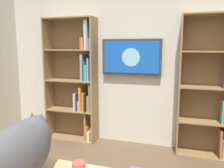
{
  "coord_description": "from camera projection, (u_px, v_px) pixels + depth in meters",
  "views": [
    {
      "loc": [
        -0.69,
        1.32,
        1.54
      ],
      "look_at": [
        0.07,
        -1.13,
        1.12
      ],
      "focal_mm": 37.08,
      "sensor_mm": 36.0,
      "label": 1
    }
  ],
  "objects": [
    {
      "name": "bookshelf_right",
      "position": [
        77.0,
        82.0,
        3.76
      ],
      "size": [
        0.84,
        0.28,
        2.0
      ],
      "color": "#937047",
      "rests_on": "ground"
    },
    {
      "name": "bookshelf_left",
      "position": [
        219.0,
        91.0,
        3.15
      ],
      "size": [
        0.85,
        0.28,
        1.98
      ],
      "color": "#937047",
      "rests_on": "ground"
    },
    {
      "name": "wall_mounted_tv",
      "position": [
        131.0,
        57.0,
        3.52
      ],
      "size": [
        0.91,
        0.07,
        0.55
      ],
      "color": "#333338"
    },
    {
      "name": "cat",
      "position": [
        23.0,
        148.0,
        1.37
      ],
      "size": [
        0.28,
        0.65,
        0.37
      ],
      "color": "#4C4C51",
      "rests_on": "desk"
    },
    {
      "name": "wall_back",
      "position": [
        137.0,
        59.0,
        3.58
      ],
      "size": [
        4.52,
        0.06,
        2.7
      ],
      "primitive_type": "cube",
      "color": "beige",
      "rests_on": "ground"
    }
  ]
}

